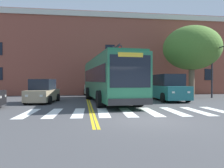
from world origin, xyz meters
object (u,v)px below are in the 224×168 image
(car_tan_near_lane, at_px, (43,92))
(traffic_light_overhead, at_px, (116,62))
(city_bus, at_px, (108,78))
(car_teal_far_lane, at_px, (168,88))
(car_white_behind_bus, at_px, (94,86))
(traffic_light_near_corner, at_px, (221,61))
(street_tree_curbside_large, at_px, (192,48))

(car_tan_near_lane, xyz_separation_m, traffic_light_overhead, (5.89, 1.54, 2.51))
(city_bus, distance_m, traffic_light_overhead, 2.23)
(car_teal_far_lane, xyz_separation_m, traffic_light_overhead, (-4.30, 1.11, 2.28))
(car_teal_far_lane, relative_size, traffic_light_overhead, 1.07)
(city_bus, bearing_deg, traffic_light_overhead, 60.77)
(city_bus, relative_size, car_white_behind_bus, 2.40)
(car_tan_near_lane, bearing_deg, traffic_light_near_corner, 3.63)
(car_white_behind_bus, bearing_deg, traffic_light_near_corner, -37.53)
(traffic_light_near_corner, bearing_deg, car_teal_far_lane, -174.04)
(traffic_light_near_corner, relative_size, street_tree_curbside_large, 0.65)
(traffic_light_near_corner, xyz_separation_m, street_tree_curbside_large, (-1.38, 2.72, 1.53))
(car_teal_far_lane, height_order, traffic_light_overhead, traffic_light_overhead)
(car_tan_near_lane, bearing_deg, street_tree_curbside_large, 14.75)
(car_tan_near_lane, relative_size, car_white_behind_bus, 0.81)
(car_tan_near_lane, distance_m, traffic_light_overhead, 6.58)
(city_bus, distance_m, traffic_light_near_corner, 10.52)
(car_teal_far_lane, bearing_deg, traffic_light_near_corner, 5.96)
(city_bus, bearing_deg, car_tan_near_lane, -179.24)
(city_bus, relative_size, traffic_light_overhead, 2.46)
(car_teal_far_lane, distance_m, traffic_light_overhead, 5.00)
(city_bus, height_order, car_teal_far_lane, city_bus)
(city_bus, height_order, street_tree_curbside_large, street_tree_curbside_large)
(car_white_behind_bus, xyz_separation_m, traffic_light_near_corner, (10.99, -8.44, 2.40))
(street_tree_curbside_large, bearing_deg, car_teal_far_lane, -139.75)
(car_white_behind_bus, bearing_deg, street_tree_curbside_large, -30.77)
(city_bus, relative_size, traffic_light_near_corner, 2.40)
(traffic_light_overhead, relative_size, street_tree_curbside_large, 0.64)
(car_tan_near_lane, xyz_separation_m, street_tree_curbside_large, (14.05, 3.70, 4.16))
(car_teal_far_lane, bearing_deg, street_tree_curbside_large, 40.25)
(car_white_behind_bus, height_order, street_tree_curbside_large, street_tree_curbside_large)
(car_teal_far_lane, distance_m, car_white_behind_bus, 10.67)
(city_bus, xyz_separation_m, car_tan_near_lane, (-5.06, -0.07, -1.05))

